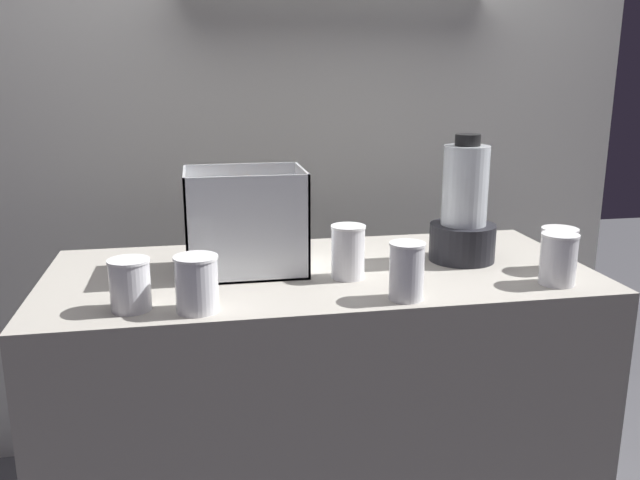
{
  "coord_description": "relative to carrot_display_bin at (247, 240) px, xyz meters",
  "views": [
    {
      "loc": [
        -0.3,
        -1.62,
        1.41
      ],
      "look_at": [
        0.0,
        0.0,
        0.98
      ],
      "focal_mm": 37.24,
      "sensor_mm": 36.0,
      "label": 1
    }
  ],
  "objects": [
    {
      "name": "juice_cup_mango_left",
      "position": [
        -0.13,
        -0.28,
        -0.03
      ],
      "size": [
        0.1,
        0.1,
        0.12
      ],
      "color": "white",
      "rests_on": "counter"
    },
    {
      "name": "juice_cup_beet_far_right",
      "position": [
        0.73,
        -0.25,
        -0.02
      ],
      "size": [
        0.09,
        0.09,
        0.13
      ],
      "color": "white",
      "rests_on": "counter"
    },
    {
      "name": "juice_cup_carrot_middle",
      "position": [
        0.24,
        -0.11,
        -0.02
      ],
      "size": [
        0.09,
        0.09,
        0.13
      ],
      "color": "white",
      "rests_on": "counter"
    },
    {
      "name": "juice_cup_beet_right",
      "position": [
        0.34,
        -0.29,
        -0.02
      ],
      "size": [
        0.08,
        0.08,
        0.13
      ],
      "color": "white",
      "rests_on": "counter"
    },
    {
      "name": "blender_pitcher",
      "position": [
        0.58,
        -0.01,
        0.05
      ],
      "size": [
        0.18,
        0.18,
        0.34
      ],
      "color": "black",
      "rests_on": "counter"
    },
    {
      "name": "juice_cup_carrot_rightmost",
      "position": [
        0.79,
        -0.15,
        -0.03
      ],
      "size": [
        0.09,
        0.09,
        0.11
      ],
      "color": "white",
      "rests_on": "counter"
    },
    {
      "name": "carrot_display_bin",
      "position": [
        0.0,
        0.0,
        0.0
      ],
      "size": [
        0.3,
        0.22,
        0.26
      ],
      "color": "white",
      "rests_on": "counter"
    },
    {
      "name": "juice_cup_carrot_far_left",
      "position": [
        -0.27,
        -0.25,
        -0.03
      ],
      "size": [
        0.09,
        0.09,
        0.11
      ],
      "color": "white",
      "rests_on": "counter"
    },
    {
      "name": "counter",
      "position": [
        0.18,
        -0.03,
        -0.53
      ],
      "size": [
        1.4,
        0.64,
        0.9
      ],
      "primitive_type": "cube",
      "color": "#9E998E",
      "rests_on": "ground_plane"
    },
    {
      "name": "back_wall_unit",
      "position": [
        0.19,
        0.73,
        0.28
      ],
      "size": [
        2.6,
        0.24,
        2.5
      ],
      "color": "silver",
      "rests_on": "ground_plane"
    }
  ]
}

